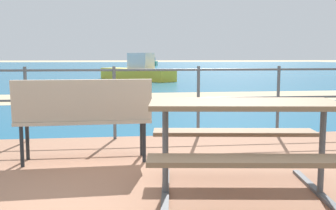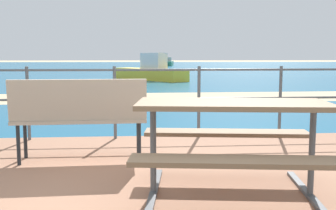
{
  "view_description": "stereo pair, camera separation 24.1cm",
  "coord_description": "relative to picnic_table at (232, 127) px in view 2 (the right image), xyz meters",
  "views": [
    {
      "loc": [
        -0.52,
        -3.08,
        1.21
      ],
      "look_at": [
        0.14,
        2.35,
        0.54
      ],
      "focal_mm": 42.7,
      "sensor_mm": 36.0,
      "label": 1
    },
    {
      "loc": [
        -0.28,
        -3.1,
        1.21
      ],
      "look_at": [
        0.14,
        2.35,
        0.54
      ],
      "focal_mm": 42.7,
      "sensor_mm": 36.0,
      "label": 2
    }
  ],
  "objects": [
    {
      "name": "picnic_table",
      "position": [
        0.0,
        0.0,
        0.0
      ],
      "size": [
        1.68,
        1.48,
        0.79
      ],
      "rotation": [
        0.0,
        0.0,
        -0.13
      ],
      "color": "#7A6047",
      "rests_on": "patio_paving"
    },
    {
      "name": "beach_strip",
      "position": [
        -0.48,
        8.55,
        -0.63
      ],
      "size": [
        54.04,
        3.82,
        0.01
      ],
      "primitive_type": "cube",
      "rotation": [
        0.0,
        0.0,
        0.02
      ],
      "color": "tan",
      "rests_on": "ground"
    },
    {
      "name": "boat_near",
      "position": [
        3.26,
        48.84,
        -0.25
      ],
      "size": [
        1.98,
        5.71,
        1.11
      ],
      "rotation": [
        0.0,
        0.0,
        4.57
      ],
      "color": "#338466",
      "rests_on": "sea_water"
    },
    {
      "name": "ground_plane",
      "position": [
        -0.48,
        -0.02,
        -0.64
      ],
      "size": [
        240.0,
        240.0,
        0.0
      ],
      "primitive_type": "plane",
      "color": "tan"
    },
    {
      "name": "railing_fence",
      "position": [
        -0.48,
        2.43,
        0.06
      ],
      "size": [
        5.94,
        0.04,
        1.01
      ],
      "color": "#4C5156",
      "rests_on": "patio_paving"
    },
    {
      "name": "sea_water",
      "position": [
        -0.48,
        39.98,
        -0.63
      ],
      "size": [
        90.0,
        90.0,
        0.01
      ],
      "primitive_type": "cube",
      "color": "#145B84",
      "rests_on": "ground"
    },
    {
      "name": "boat_mid",
      "position": [
        -0.15,
        17.47,
        -0.21
      ],
      "size": [
        3.84,
        4.85,
        1.37
      ],
      "rotation": [
        0.0,
        0.0,
        2.2
      ],
      "color": "yellow",
      "rests_on": "sea_water"
    },
    {
      "name": "patio_paving",
      "position": [
        -0.48,
        -0.02,
        -0.61
      ],
      "size": [
        6.4,
        5.2,
        0.06
      ],
      "primitive_type": "cube",
      "color": "#996B51",
      "rests_on": "ground"
    },
    {
      "name": "park_bench",
      "position": [
        -1.38,
        1.2,
        -0.03
      ],
      "size": [
        1.45,
        0.46,
        0.91
      ],
      "rotation": [
        0.0,
        0.0,
        3.17
      ],
      "color": "tan",
      "rests_on": "patio_paving"
    }
  ]
}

